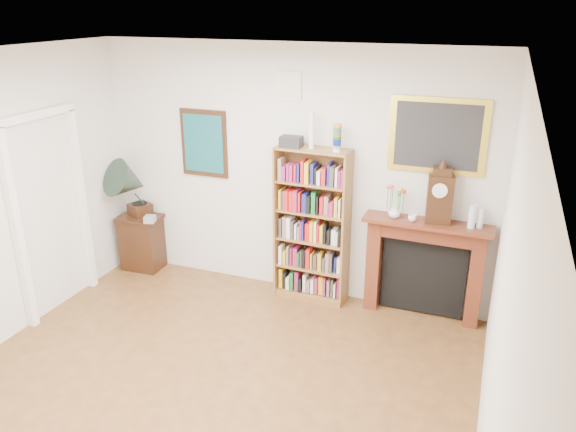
% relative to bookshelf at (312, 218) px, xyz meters
% --- Properties ---
extents(room, '(4.51, 5.01, 2.81)m').
position_rel_bookshelf_xyz_m(room, '(-0.32, -2.34, 0.42)').
color(room, '#57341A').
rests_on(room, ground).
extents(door_casing, '(0.08, 1.02, 2.17)m').
position_rel_bookshelf_xyz_m(door_casing, '(-2.53, -1.14, 0.29)').
color(door_casing, white).
rests_on(door_casing, left_wall).
extents(teal_poster, '(0.58, 0.04, 0.78)m').
position_rel_bookshelf_xyz_m(teal_poster, '(-1.37, 0.14, 0.67)').
color(teal_poster, black).
rests_on(teal_poster, back_wall).
extents(small_picture, '(0.26, 0.04, 0.30)m').
position_rel_bookshelf_xyz_m(small_picture, '(-0.32, 0.14, 1.37)').
color(small_picture, white).
rests_on(small_picture, back_wall).
extents(gilt_painting, '(0.95, 0.04, 0.75)m').
position_rel_bookshelf_xyz_m(gilt_painting, '(1.23, 0.14, 0.97)').
color(gilt_painting, gold).
rests_on(gilt_painting, back_wall).
extents(bookshelf, '(0.82, 0.32, 2.01)m').
position_rel_bookshelf_xyz_m(bookshelf, '(0.00, 0.00, 0.00)').
color(bookshelf, brown).
rests_on(bookshelf, floor).
extents(side_cabinet, '(0.53, 0.39, 0.70)m').
position_rel_bookshelf_xyz_m(side_cabinet, '(-2.23, -0.04, -0.63)').
color(side_cabinet, black).
rests_on(side_cabinet, floor).
extents(fireplace, '(1.30, 0.33, 1.10)m').
position_rel_bookshelf_xyz_m(fireplace, '(1.23, 0.07, -0.33)').
color(fireplace, '#502212').
rests_on(fireplace, floor).
extents(gramophone, '(0.66, 0.72, 0.77)m').
position_rel_bookshelf_xyz_m(gramophone, '(-2.25, -0.12, 0.16)').
color(gramophone, black).
rests_on(gramophone, side_cabinet).
extents(cd_stack, '(0.14, 0.14, 0.08)m').
position_rel_bookshelf_xyz_m(cd_stack, '(-1.99, -0.16, -0.24)').
color(cd_stack, '#B2B2BF').
rests_on(cd_stack, side_cabinet).
extents(mantel_clock, '(0.27, 0.18, 0.58)m').
position_rel_bookshelf_xyz_m(mantel_clock, '(1.32, 0.02, 0.40)').
color(mantel_clock, black).
rests_on(mantel_clock, fireplace).
extents(flower_vase, '(0.16, 0.16, 0.13)m').
position_rel_bookshelf_xyz_m(flower_vase, '(0.89, 0.01, 0.19)').
color(flower_vase, silver).
rests_on(flower_vase, fireplace).
extents(teacup, '(0.11, 0.11, 0.07)m').
position_rel_bookshelf_xyz_m(teacup, '(1.08, -0.02, 0.15)').
color(teacup, white).
rests_on(teacup, fireplace).
extents(bottle_left, '(0.07, 0.07, 0.24)m').
position_rel_bookshelf_xyz_m(bottle_left, '(1.65, -0.01, 0.24)').
color(bottle_left, silver).
rests_on(bottle_left, fireplace).
extents(bottle_right, '(0.06, 0.06, 0.20)m').
position_rel_bookshelf_xyz_m(bottle_right, '(1.72, 0.03, 0.22)').
color(bottle_right, silver).
rests_on(bottle_right, fireplace).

